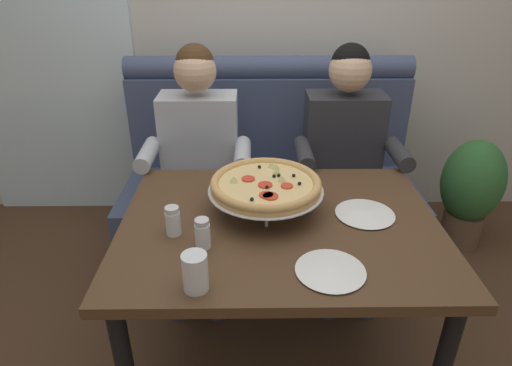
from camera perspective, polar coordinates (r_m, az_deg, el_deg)
name	(u,v)px	position (r m, az deg, el deg)	size (l,w,h in m)	color
ground_plane	(276,360)	(2.14, 2.62, -22.21)	(16.00, 16.00, 0.00)	#4C3321
back_wall_with_window	(268,1)	(2.89, 1.56, 22.79)	(6.00, 0.12, 2.80)	beige
window_panel	(35,2)	(3.10, -27.03, 20.38)	(1.10, 0.02, 2.80)	white
booth_bench	(269,188)	(2.62, 1.74, -0.68)	(1.69, 0.78, 1.13)	#424C6B
dining_table	(279,241)	(1.70, 3.10, -7.66)	(1.20, 0.91, 0.75)	#4C331E
diner_left	(199,160)	(2.26, -7.55, 3.07)	(0.54, 0.64, 1.27)	#2D3342
diner_right	(345,159)	(2.30, 11.64, 3.13)	(0.54, 0.64, 1.27)	#2D3342
pizza	(266,185)	(1.66, 1.29, -0.24)	(0.45, 0.45, 0.15)	silver
shaker_oregano	(203,235)	(1.50, -7.00, -6.84)	(0.05, 0.05, 0.11)	white
shaker_parmesan	(173,223)	(1.58, -10.82, -5.13)	(0.05, 0.05, 0.11)	white
plate_near_left	(331,269)	(1.42, 9.75, -11.07)	(0.23, 0.23, 0.02)	white
plate_near_right	(365,213)	(1.73, 14.11, -3.78)	(0.23, 0.23, 0.02)	white
drinking_glass	(195,274)	(1.32, -7.97, -11.71)	(0.08, 0.08, 0.12)	silver
potted_plant	(471,189)	(2.94, 26.34, -0.70)	(0.36, 0.36, 0.70)	brown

